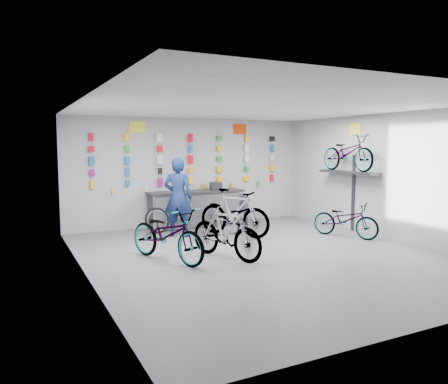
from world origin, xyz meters
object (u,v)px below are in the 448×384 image
bike_right (346,219)px  customer (244,214)px  bike_service (234,213)px  bike_center (226,232)px  clerk (178,197)px  counter (196,209)px  bike_left (167,234)px

bike_right → customer: size_ratio=1.57×
bike_service → customer: bike_service is taller
bike_center → clerk: clerk is taller
bike_center → bike_right: bearing=-12.9°
counter → bike_service: bike_service is taller
bike_center → bike_right: (3.54, 0.53, -0.10)m
bike_left → bike_service: bike_service is taller
clerk → bike_center: bearing=127.0°
customer → bike_service: bearing=-139.7°
bike_left → bike_center: bearing=-39.7°
bike_center → bike_right: 3.58m
bike_right → bike_service: bearing=126.9°
bike_right → clerk: (-3.64, 1.89, 0.54)m
counter → bike_center: bearing=-103.5°
bike_left → bike_center: (1.09, -0.35, 0.01)m
bike_left → bike_service: bearing=11.4°
bike_center → bike_service: size_ratio=0.92×
customer → bike_right: bearing=-0.4°
bike_left → bike_right: bearing=-19.9°
bike_left → bike_center: bike_center is taller
bike_right → bike_service: (-2.39, 1.31, 0.15)m
bike_right → bike_left: bearing=157.8°
counter → bike_service: (0.33, -1.61, 0.10)m
bike_center → customer: 2.38m
bike_left → bike_center: size_ratio=1.12×
counter → bike_service: 1.64m
bike_right → bike_service: 2.73m
bike_left → clerk: (1.00, 2.07, 0.45)m
customer → bike_left: bearing=-116.5°
bike_left → bike_service: 2.70m
counter → bike_center: 3.54m
bike_left → bike_right: 4.64m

